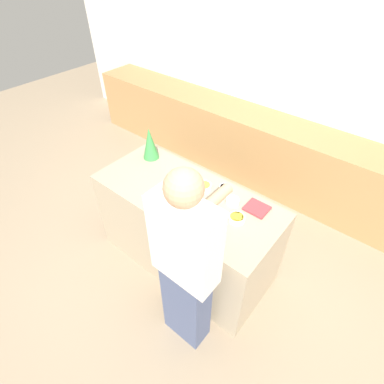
# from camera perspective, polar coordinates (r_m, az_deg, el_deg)

# --- Properties ---
(ground_plane) EXTENTS (12.00, 12.00, 0.00)m
(ground_plane) POSITION_cam_1_polar(r_m,az_deg,el_deg) (3.29, -0.96, -12.49)
(ground_plane) COLOR gray
(wall_back) EXTENTS (8.00, 0.05, 2.60)m
(wall_back) POSITION_cam_1_polar(r_m,az_deg,el_deg) (3.97, 19.35, 19.20)
(wall_back) COLOR beige
(wall_back) RESTS_ON ground_plane
(back_cabinet_block) EXTENTS (6.00, 0.60, 0.90)m
(back_cabinet_block) POSITION_cam_1_polar(r_m,az_deg,el_deg) (4.08, 14.85, 7.06)
(back_cabinet_block) COLOR #9E7547
(back_cabinet_block) RESTS_ON ground_plane
(kitchen_island) EXTENTS (1.71, 0.76, 0.92)m
(kitchen_island) POSITION_cam_1_polar(r_m,az_deg,el_deg) (2.93, -1.06, -7.13)
(kitchen_island) COLOR gray
(kitchen_island) RESTS_ON ground_plane
(baking_tray) EXTENTS (0.39, 0.29, 0.01)m
(baking_tray) POSITION_cam_1_polar(r_m,az_deg,el_deg) (2.44, -1.23, -3.67)
(baking_tray) COLOR #9E9EA8
(baking_tray) RESTS_ON kitchen_island
(gingerbread_house) EXTENTS (0.20, 0.17, 0.26)m
(gingerbread_house) POSITION_cam_1_polar(r_m,az_deg,el_deg) (2.37, -1.25, -1.90)
(gingerbread_house) COLOR brown
(gingerbread_house) RESTS_ON baking_tray
(decorative_tree) EXTENTS (0.16, 0.16, 0.33)m
(decorative_tree) POSITION_cam_1_polar(r_m,az_deg,el_deg) (2.98, -8.01, 9.15)
(decorative_tree) COLOR #33843D
(decorative_tree) RESTS_ON kitchen_island
(candy_bowl_center_rear) EXTENTS (0.13, 0.13, 0.04)m
(candy_bowl_center_rear) POSITION_cam_1_polar(r_m,az_deg,el_deg) (2.75, -3.25, 2.88)
(candy_bowl_center_rear) COLOR white
(candy_bowl_center_rear) RESTS_ON kitchen_island
(candy_bowl_far_left) EXTENTS (0.11, 0.11, 0.04)m
(candy_bowl_far_left) POSITION_cam_1_polar(r_m,az_deg,el_deg) (2.52, 7.73, -1.69)
(candy_bowl_far_left) COLOR white
(candy_bowl_far_left) RESTS_ON kitchen_island
(candy_bowl_near_tray_left) EXTENTS (0.13, 0.13, 0.04)m
(candy_bowl_near_tray_left) POSITION_cam_1_polar(r_m,az_deg,el_deg) (2.39, 8.51, -4.92)
(candy_bowl_near_tray_left) COLOR silver
(candy_bowl_near_tray_left) RESTS_ON kitchen_island
(candy_bowl_beside_tree) EXTENTS (0.10, 0.10, 0.04)m
(candy_bowl_beside_tree) POSITION_cam_1_polar(r_m,az_deg,el_deg) (2.65, 6.24, 0.84)
(candy_bowl_beside_tree) COLOR white
(candy_bowl_beside_tree) RESTS_ON kitchen_island
(candy_bowl_far_right) EXTENTS (0.14, 0.14, 0.04)m
(candy_bowl_far_right) POSITION_cam_1_polar(r_m,az_deg,el_deg) (2.64, 2.27, 1.11)
(candy_bowl_far_right) COLOR silver
(candy_bowl_far_right) RESTS_ON kitchen_island
(cookbook) EXTENTS (0.18, 0.17, 0.02)m
(cookbook) POSITION_cam_1_polar(r_m,az_deg,el_deg) (2.51, 12.25, -3.05)
(cookbook) COLOR #B23338
(cookbook) RESTS_ON kitchen_island
(person) EXTENTS (0.46, 0.57, 1.74)m
(person) POSITION_cam_1_polar(r_m,az_deg,el_deg) (2.12, -1.14, -14.27)
(person) COLOR #424C6B
(person) RESTS_ON ground_plane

